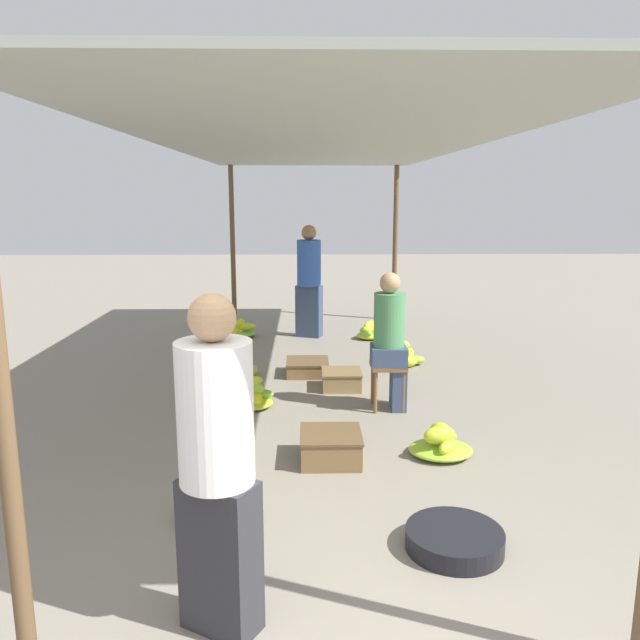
% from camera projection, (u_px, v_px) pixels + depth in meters
% --- Properties ---
extents(canopy_post_front_left, '(0.08, 0.08, 2.55)m').
position_uv_depth(canopy_post_front_left, '(2.00, 401.00, 2.47)').
color(canopy_post_front_left, brown).
rests_on(canopy_post_front_left, ground).
extents(canopy_post_back_left, '(0.08, 0.08, 2.55)m').
position_uv_depth(canopy_post_back_left, '(233.00, 244.00, 10.25)').
color(canopy_post_back_left, brown).
rests_on(canopy_post_back_left, ground).
extents(canopy_post_back_right, '(0.08, 0.08, 2.55)m').
position_uv_depth(canopy_post_back_right, '(395.00, 244.00, 10.31)').
color(canopy_post_back_right, brown).
rests_on(canopy_post_back_right, ground).
extents(canopy_tarp, '(3.08, 8.34, 0.04)m').
position_uv_depth(canopy_tarp, '(319.00, 144.00, 6.13)').
color(canopy_tarp, '#9EA399').
rests_on(canopy_tarp, canopy_post_front_left).
extents(vendor_foreground, '(0.48, 0.48, 1.65)m').
position_uv_depth(vendor_foreground, '(217.00, 463.00, 2.88)').
color(vendor_foreground, '#2D2D33').
rests_on(vendor_foreground, ground).
extents(stool, '(0.34, 0.34, 0.45)m').
position_uv_depth(stool, '(388.00, 373.00, 6.11)').
color(stool, brown).
rests_on(stool, ground).
extents(vendor_seated, '(0.35, 0.35, 1.35)m').
position_uv_depth(vendor_seated, '(391.00, 338.00, 6.04)').
color(vendor_seated, '#384766').
rests_on(vendor_seated, ground).
extents(basin_black, '(0.58, 0.58, 0.12)m').
position_uv_depth(basin_black, '(454.00, 540.00, 3.71)').
color(basin_black, black).
rests_on(basin_black, ground).
extents(banana_pile_left_0, '(0.58, 0.50, 0.26)m').
position_uv_depth(banana_pile_left_0, '(214.00, 504.00, 4.10)').
color(banana_pile_left_0, '#80B835').
rests_on(banana_pile_left_0, ground).
extents(banana_pile_left_1, '(0.50, 0.37, 0.18)m').
position_uv_depth(banana_pile_left_1, '(236.00, 370.00, 7.27)').
color(banana_pile_left_1, '#CDD627').
rests_on(banana_pile_left_1, ground).
extents(banana_pile_left_2, '(0.55, 0.46, 0.32)m').
position_uv_depth(banana_pile_left_2, '(248.00, 396.00, 6.18)').
color(banana_pile_left_2, '#C5D329').
rests_on(banana_pile_left_2, ground).
extents(banana_pile_left_3, '(0.50, 0.50, 0.27)m').
position_uv_depth(banana_pile_left_3, '(239.00, 331.00, 9.26)').
color(banana_pile_left_3, '#B6CD2B').
rests_on(banana_pile_left_3, ground).
extents(banana_pile_right_0, '(0.52, 0.45, 0.28)m').
position_uv_depth(banana_pile_right_0, '(441.00, 444.00, 5.03)').
color(banana_pile_right_0, '#B1CB2C').
rests_on(banana_pile_right_0, ground).
extents(banana_pile_right_1, '(0.61, 0.59, 0.30)m').
position_uv_depth(banana_pile_right_1, '(400.00, 356.00, 7.81)').
color(banana_pile_right_1, '#8ABB33').
rests_on(banana_pile_right_1, ground).
extents(banana_pile_right_2, '(0.42, 0.47, 0.27)m').
position_uv_depth(banana_pile_right_2, '(370.00, 332.00, 9.13)').
color(banana_pile_right_2, '#7EB736').
rests_on(banana_pile_right_2, ground).
extents(crate_near, '(0.49, 0.49, 0.23)m').
position_uv_depth(crate_near, '(331.00, 447.00, 4.94)').
color(crate_near, brown).
rests_on(crate_near, ground).
extents(crate_mid, '(0.43, 0.43, 0.20)m').
position_uv_depth(crate_mid, '(341.00, 380.00, 6.79)').
color(crate_mid, '#9E7A4C').
rests_on(crate_mid, ground).
extents(crate_far, '(0.49, 0.49, 0.17)m').
position_uv_depth(crate_far, '(307.00, 367.00, 7.33)').
color(crate_far, brown).
rests_on(crate_far, ground).
extents(shopper_walking_mid, '(0.45, 0.45, 1.65)m').
position_uv_depth(shopper_walking_mid, '(309.00, 279.00, 9.14)').
color(shopper_walking_mid, '#384766').
rests_on(shopper_walking_mid, ground).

